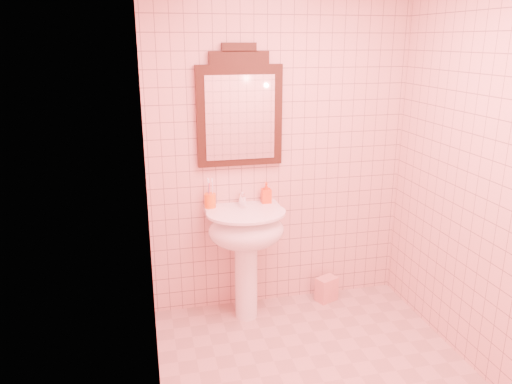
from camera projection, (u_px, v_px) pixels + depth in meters
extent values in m
plane|color=tan|center=(324.00, 382.00, 3.13)|extent=(2.20, 2.20, 0.00)
cube|color=#E7AAA1|center=(279.00, 151.00, 3.79)|extent=(2.00, 0.02, 2.50)
cylinder|color=white|center=(246.00, 275.00, 3.78)|extent=(0.17, 0.17, 0.70)
ellipsoid|color=white|center=(246.00, 230.00, 3.65)|extent=(0.56, 0.46, 0.28)
cube|color=white|center=(242.00, 208.00, 3.77)|extent=(0.56, 0.15, 0.05)
cylinder|color=white|center=(246.00, 213.00, 3.61)|extent=(0.58, 0.58, 0.02)
cylinder|color=white|center=(242.00, 199.00, 3.75)|extent=(0.04, 0.04, 0.09)
cylinder|color=white|center=(243.00, 197.00, 3.69)|extent=(0.02, 0.10, 0.02)
cylinder|color=white|center=(245.00, 201.00, 3.65)|extent=(0.02, 0.02, 0.04)
cube|color=white|center=(241.00, 192.00, 3.74)|extent=(0.02, 0.07, 0.01)
cube|color=black|center=(240.00, 116.00, 3.61)|extent=(0.63, 0.05, 0.73)
cube|color=black|center=(239.00, 58.00, 3.49)|extent=(0.43, 0.05, 0.09)
cube|color=black|center=(239.00, 47.00, 3.47)|extent=(0.24, 0.05, 0.06)
cube|color=white|center=(240.00, 118.00, 3.59)|extent=(0.51, 0.01, 0.61)
cylinder|color=orange|center=(210.00, 201.00, 3.69)|extent=(0.09, 0.09, 0.11)
cylinder|color=silver|center=(212.00, 195.00, 3.68)|extent=(0.01, 0.01, 0.20)
cylinder|color=#338CD8|center=(208.00, 194.00, 3.69)|extent=(0.01, 0.01, 0.20)
cylinder|color=#E5334C|center=(209.00, 196.00, 3.66)|extent=(0.01, 0.01, 0.20)
imported|color=#EC4013|center=(266.00, 193.00, 3.79)|extent=(0.07, 0.08, 0.16)
cube|color=#E19084|center=(327.00, 289.00, 4.08)|extent=(0.19, 0.17, 0.20)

